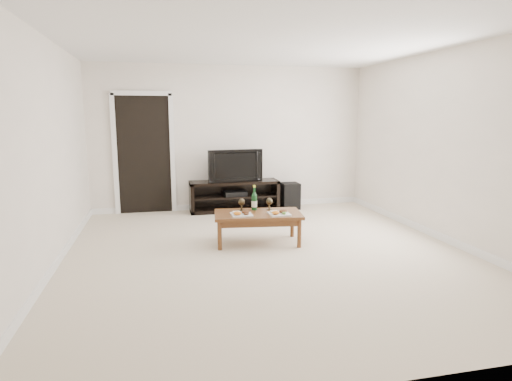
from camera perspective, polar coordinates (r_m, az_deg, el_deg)
The scene contains 14 objects.
floor at distance 5.46m, azimuth 1.61°, elevation -8.36°, with size 5.50×5.50×0.00m, color beige.
back_wall at distance 7.91m, azimuth -3.40°, elevation 6.97°, with size 5.00×0.04×2.60m, color silver.
ceiling at distance 5.26m, azimuth 1.76°, elevation 19.85°, with size 5.00×5.50×0.04m, color white.
doorway at distance 7.79m, azimuth -14.69°, elevation 4.58°, with size 0.90×0.02×2.05m, color black.
media_console at distance 7.76m, azimuth -2.91°, elevation -0.72°, with size 1.60×0.45×0.55m, color black.
television at distance 7.68m, azimuth -2.95°, elevation 3.41°, with size 1.00×0.13×0.57m, color black.
av_receiver at distance 7.74m, azimuth -2.83°, elevation -0.36°, with size 0.40×0.30×0.08m, color black.
subwoofer at distance 7.97m, azimuth 4.54°, elevation -0.70°, with size 0.32×0.32×0.48m, color black.
coffee_table at distance 5.83m, azimuth 0.25°, elevation -5.02°, with size 1.16×0.63×0.42m, color brown.
plate_left at distance 5.64m, azimuth -1.96°, elevation -2.97°, with size 0.27×0.27×0.07m, color white.
plate_right at distance 5.68m, azimuth 3.10°, elevation -2.89°, with size 0.27×0.27×0.07m, color white.
wine_bottle at distance 5.91m, azimuth -0.23°, elevation -0.96°, with size 0.07×0.07×0.35m, color #0F3717.
goblet_left at distance 5.91m, azimuth -1.92°, elevation -1.86°, with size 0.09×0.09×0.17m, color #332B1C, non-canonical shape.
goblet_right at distance 5.94m, azimuth 1.79°, elevation -1.79°, with size 0.09×0.09×0.17m, color #332B1C, non-canonical shape.
Camera 1 is at (-1.30, -5.02, 1.73)m, focal length 30.00 mm.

